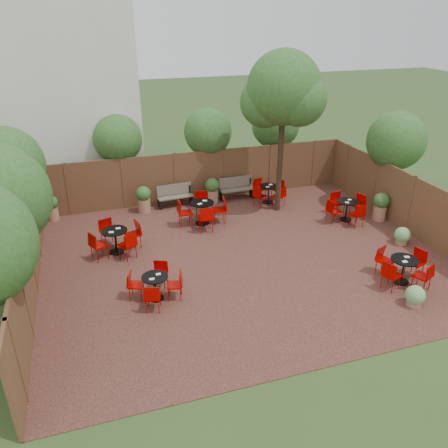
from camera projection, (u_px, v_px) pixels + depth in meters
name	position (u px, v px, depth m)	size (l,w,h in m)	color
ground	(243.00, 258.00, 13.90)	(80.00, 80.00, 0.00)	#354F23
courtyard_paving	(243.00, 257.00, 13.90)	(12.00, 10.00, 0.02)	#351915
fence_back	(200.00, 176.00, 17.76)	(12.00, 0.08, 2.00)	#53301F
fence_left	(30.00, 260.00, 11.82)	(0.08, 10.00, 2.00)	#53301F
fence_right	(411.00, 205.00, 15.12)	(0.08, 10.00, 2.00)	#53301F
neighbour_building	(70.00, 92.00, 17.80)	(5.00, 4.00, 8.00)	silver
overhang_foliage	(122.00, 169.00, 13.14)	(15.72, 10.65, 2.71)	#28561C
courtyard_tree	(284.00, 93.00, 15.29)	(2.73, 2.63, 5.81)	black
park_bench_left	(175.00, 195.00, 17.36)	(1.40, 0.55, 0.85)	brown
park_bench_right	(236.00, 188.00, 18.05)	(1.43, 0.51, 0.87)	brown
bistro_tables	(246.00, 228.00, 14.75)	(9.78, 7.99, 0.95)	black
planters	(207.00, 200.00, 16.68)	(11.84, 4.15, 1.03)	#9B684D
low_shrubs	(431.00, 276.00, 12.40)	(2.40, 4.33, 0.59)	#9B684D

